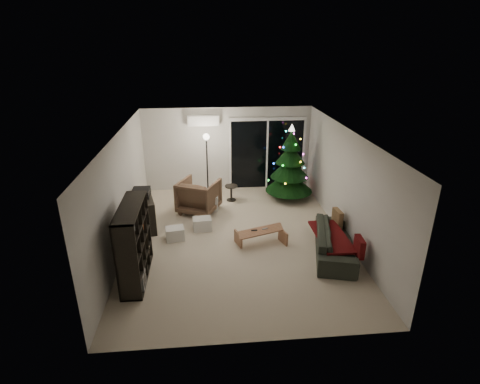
% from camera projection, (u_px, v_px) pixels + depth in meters
% --- Properties ---
extents(room, '(6.50, 7.51, 2.60)m').
position_uv_depth(room, '(249.00, 176.00, 9.79)').
color(room, beige).
rests_on(room, ground).
extents(bookshelf, '(0.44, 1.53, 1.52)m').
position_uv_depth(bookshelf, '(124.00, 243.00, 7.04)').
color(bookshelf, black).
rests_on(bookshelf, floor).
extents(media_cabinet, '(0.77, 1.36, 0.80)m').
position_uv_depth(media_cabinet, '(143.00, 211.00, 9.21)').
color(media_cabinet, black).
rests_on(media_cabinet, floor).
extents(stereo, '(0.41, 0.48, 0.17)m').
position_uv_depth(stereo, '(141.00, 193.00, 9.02)').
color(stereo, black).
rests_on(stereo, media_cabinet).
extents(armchair, '(1.28, 1.29, 0.90)m').
position_uv_depth(armchair, '(199.00, 196.00, 9.98)').
color(armchair, brown).
rests_on(armchair, floor).
extents(ottoman, '(0.53, 0.53, 0.43)m').
position_uv_depth(ottoman, '(210.00, 202.00, 10.20)').
color(ottoman, beige).
rests_on(ottoman, floor).
extents(cardboard_box_a, '(0.46, 0.38, 0.30)m').
position_uv_depth(cardboard_box_a, '(175.00, 234.00, 8.66)').
color(cardboard_box_a, silver).
rests_on(cardboard_box_a, floor).
extents(cardboard_box_b, '(0.47, 0.37, 0.31)m').
position_uv_depth(cardboard_box_b, '(202.00, 224.00, 9.11)').
color(cardboard_box_b, silver).
rests_on(cardboard_box_b, floor).
extents(side_table, '(0.46, 0.46, 0.45)m').
position_uv_depth(side_table, '(231.00, 193.00, 10.75)').
color(side_table, black).
rests_on(side_table, floor).
extents(floor_lamp, '(0.30, 0.30, 1.90)m').
position_uv_depth(floor_lamp, '(207.00, 169.00, 10.50)').
color(floor_lamp, black).
rests_on(floor_lamp, floor).
extents(sofa, '(1.26, 2.14, 0.58)m').
position_uv_depth(sofa, '(335.00, 241.00, 8.04)').
color(sofa, '#252723').
rests_on(sofa, floor).
extents(sofa_throw, '(0.63, 1.44, 0.05)m').
position_uv_depth(sofa_throw, '(331.00, 236.00, 7.98)').
color(sofa_throw, '#560E10').
rests_on(sofa_throw, sofa).
extents(cushion_a, '(0.15, 0.39, 0.38)m').
position_uv_depth(cushion_a, '(337.00, 218.00, 8.57)').
color(cushion_a, brown).
rests_on(cushion_a, sofa).
extents(cushion_b, '(0.14, 0.39, 0.38)m').
position_uv_depth(cushion_b, '(359.00, 247.00, 7.37)').
color(cushion_b, '#560E10').
rests_on(cushion_b, sofa).
extents(coffee_table, '(1.15, 0.71, 0.34)m').
position_uv_depth(coffee_table, '(261.00, 237.00, 8.47)').
color(coffee_table, '#966444').
rests_on(coffee_table, floor).
extents(remote_a, '(0.14, 0.04, 0.02)m').
position_uv_depth(remote_a, '(254.00, 230.00, 8.38)').
color(remote_a, black).
rests_on(remote_a, coffee_table).
extents(remote_b, '(0.13, 0.08, 0.02)m').
position_uv_depth(remote_b, '(265.00, 229.00, 8.45)').
color(remote_b, slate).
rests_on(remote_b, coffee_table).
extents(christmas_tree, '(1.77, 1.77, 2.18)m').
position_uv_depth(christmas_tree, '(290.00, 163.00, 10.57)').
color(christmas_tree, black).
rests_on(christmas_tree, floor).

